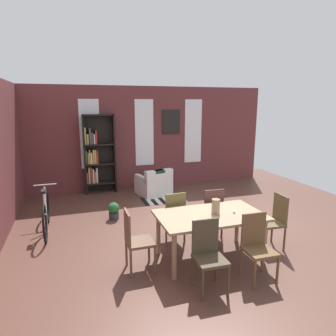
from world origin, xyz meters
TOP-DOWN VIEW (x-y plane):
  - ground_plane at (0.00, 0.00)m, footprint 9.68×9.68m
  - back_wall_brick at (0.00, 3.78)m, footprint 7.65×0.12m
  - window_pane_0 at (-1.55, 3.71)m, footprint 0.55×0.02m
  - window_pane_1 at (0.00, 3.71)m, footprint 0.55×0.02m
  - window_pane_2 at (1.55, 3.71)m, footprint 0.55×0.02m
  - dining_table at (-0.04, -0.82)m, footprint 1.69×1.00m
  - vase_on_table at (0.05, -0.82)m, footprint 0.13×0.13m
  - tealight_candle_0 at (0.34, -0.89)m, footprint 0.04×0.04m
  - tealight_candle_1 at (-0.41, -1.04)m, footprint 0.04×0.04m
  - dining_chair_head_right at (1.18, -0.82)m, footprint 0.42×0.42m
  - dining_chair_near_right at (0.35, -1.54)m, footprint 0.41×0.41m
  - dining_chair_near_left at (-0.42, -1.54)m, footprint 0.41×0.41m
  - dining_chair_far_left at (-0.41, -0.09)m, footprint 0.43×0.43m
  - dining_chair_head_left at (-1.26, -0.82)m, footprint 0.40×0.40m
  - dining_chair_far_right at (0.34, -0.09)m, footprint 0.41×0.41m
  - bookshelf_tall at (-1.40, 3.54)m, footprint 0.85×0.30m
  - armchair_white at (0.04, 2.83)m, footprint 0.96×0.96m
  - bicycle_second at (-2.63, 1.17)m, footprint 0.44×1.71m
  - potted_plant_by_shelf at (-1.28, 1.35)m, footprint 0.25×0.25m
  - striped_rug at (0.14, 2.30)m, footprint 1.11×0.72m
  - framed_picture at (0.83, 3.71)m, footprint 0.56×0.03m

SIDE VIEW (x-z plane):
  - ground_plane at x=0.00m, z-range 0.00..0.00m
  - striped_rug at x=0.14m, z-range 0.00..0.01m
  - potted_plant_by_shelf at x=-1.28m, z-range 0.01..0.38m
  - armchair_white at x=0.04m, z-range -0.10..0.65m
  - bicycle_second at x=-2.63m, z-range -0.10..0.81m
  - dining_chair_head_right at x=1.18m, z-range 0.04..0.99m
  - dining_chair_near_right at x=0.35m, z-range 0.04..0.99m
  - dining_chair_near_left at x=-0.42m, z-range 0.04..0.99m
  - dining_chair_far_left at x=-0.41m, z-range 0.04..0.99m
  - dining_chair_head_left at x=-1.26m, z-range 0.04..0.99m
  - dining_chair_far_right at x=0.34m, z-range 0.04..0.99m
  - dining_table at x=-0.04m, z-range 0.29..1.04m
  - tealight_candle_0 at x=0.34m, z-range 0.75..0.79m
  - tealight_candle_1 at x=-0.41m, z-range 0.75..0.80m
  - vase_on_table at x=0.05m, z-range 0.75..0.99m
  - bookshelf_tall at x=-1.40m, z-range -0.01..2.19m
  - back_wall_brick at x=0.00m, z-range 0.00..2.98m
  - window_pane_0 at x=-1.55m, z-range 0.67..2.60m
  - window_pane_1 at x=0.00m, z-range 0.67..2.60m
  - window_pane_2 at x=1.55m, z-range 0.67..2.60m
  - framed_picture at x=0.83m, z-range 1.58..2.30m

